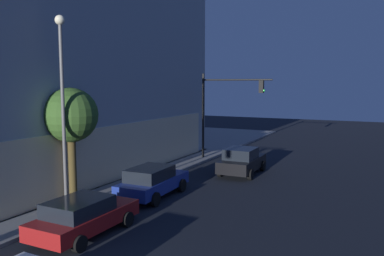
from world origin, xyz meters
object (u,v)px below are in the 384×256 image
at_px(street_lamp_sidewalk, 62,91).
at_px(traffic_light_far_corner, 224,102).
at_px(car_red, 83,216).
at_px(car_blue, 152,181).
at_px(car_black, 242,161).
at_px(sidewalk_tree, 71,116).

bearing_deg(street_lamp_sidewalk, traffic_light_far_corner, -7.63).
height_order(car_red, car_blue, car_blue).
xyz_separation_m(car_red, car_black, (12.65, -1.99, 0.10)).
bearing_deg(traffic_light_far_corner, car_blue, -178.03).
bearing_deg(sidewalk_tree, car_red, -131.87).
distance_m(car_blue, car_black, 7.47).
bearing_deg(traffic_light_far_corner, car_black, -142.74).
bearing_deg(car_black, sidewalk_tree, 150.40).
distance_m(car_red, car_blue, 5.59).
relative_size(sidewalk_tree, car_blue, 1.17).
bearing_deg(car_red, street_lamp_sidewalk, 55.57).
distance_m(street_lamp_sidewalk, car_red, 5.78).
relative_size(sidewalk_tree, car_black, 1.20).
height_order(street_lamp_sidewalk, car_red, street_lamp_sidewalk).
bearing_deg(traffic_light_far_corner, street_lamp_sidewalk, 172.37).
height_order(street_lamp_sidewalk, car_blue, street_lamp_sidewalk).
bearing_deg(sidewalk_tree, car_blue, -50.74).
distance_m(traffic_light_far_corner, car_red, 16.72).
bearing_deg(car_blue, car_red, -175.98).
distance_m(street_lamp_sidewalk, sidewalk_tree, 1.92).
bearing_deg(car_blue, car_black, -18.63).
height_order(sidewalk_tree, car_red, sidewalk_tree).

